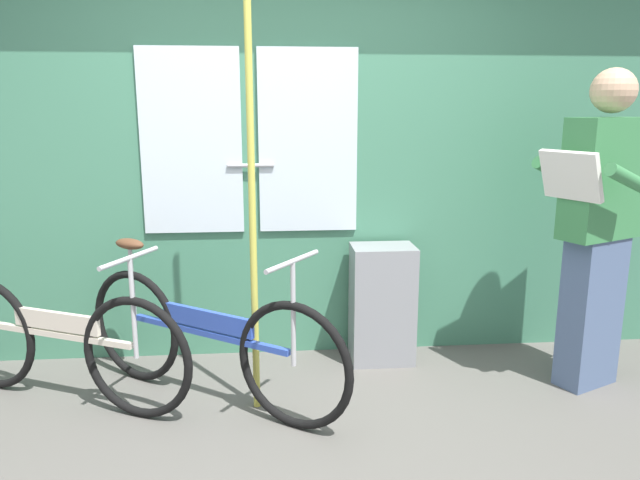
# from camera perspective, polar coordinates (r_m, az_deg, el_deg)

# --- Properties ---
(ground_plane) EXTENTS (5.97, 3.95, 0.04)m
(ground_plane) POSITION_cam_1_polar(r_m,az_deg,el_deg) (2.98, -2.57, -19.54)
(ground_plane) COLOR #56544F
(train_door_wall) EXTENTS (4.97, 0.28, 2.39)m
(train_door_wall) POSITION_cam_1_polar(r_m,az_deg,el_deg) (3.70, -3.62, 7.62)
(train_door_wall) COLOR #427F60
(train_door_wall) RESTS_ON ground_plane
(bicycle_near_door) EXTENTS (1.45, 1.03, 0.87)m
(bicycle_near_door) POSITION_cam_1_polar(r_m,az_deg,el_deg) (3.27, -10.84, -9.31)
(bicycle_near_door) COLOR black
(bicycle_near_door) RESTS_ON ground_plane
(bicycle_leaning_behind) EXTENTS (1.51, 0.77, 0.86)m
(bicycle_leaning_behind) POSITION_cam_1_polar(r_m,az_deg,el_deg) (3.51, -23.89, -8.77)
(bicycle_leaning_behind) COLOR black
(bicycle_leaning_behind) RESTS_ON ground_plane
(passenger_reading_newspaper) EXTENTS (0.64, 0.59, 1.77)m
(passenger_reading_newspaper) POSITION_cam_1_polar(r_m,az_deg,el_deg) (3.59, 25.14, 1.32)
(passenger_reading_newspaper) COLOR slate
(passenger_reading_newspaper) RESTS_ON ground_plane
(trash_bin_by_wall) EXTENTS (0.39, 0.28, 0.74)m
(trash_bin_by_wall) POSITION_cam_1_polar(r_m,az_deg,el_deg) (3.74, 5.96, -6.10)
(trash_bin_by_wall) COLOR gray
(trash_bin_by_wall) RESTS_ON ground_plane
(handrail_pole) EXTENTS (0.04, 0.04, 2.35)m
(handrail_pole) POSITION_cam_1_polar(r_m,az_deg,el_deg) (2.96, -6.55, 4.96)
(handrail_pole) COLOR #C6C14C
(handrail_pole) RESTS_ON ground_plane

